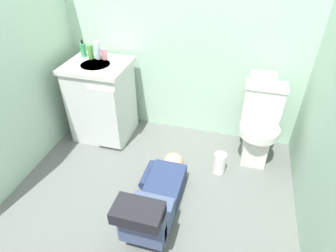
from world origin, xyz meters
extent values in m
cube|color=slate|center=(0.00, 0.00, -0.02)|extent=(2.86, 2.94, 0.04)
cube|color=#AED1B6|center=(0.00, 1.01, 1.20)|extent=(2.52, 0.08, 2.40)
cube|color=silver|center=(0.82, 0.65, 0.19)|extent=(0.22, 0.30, 0.38)
cylinder|color=silver|center=(0.82, 0.59, 0.38)|extent=(0.35, 0.35, 0.08)
cube|color=silver|center=(0.82, 0.78, 0.55)|extent=(0.34, 0.17, 0.34)
cube|color=silver|center=(0.82, 0.78, 0.73)|extent=(0.36, 0.19, 0.03)
cube|color=silver|center=(-0.75, 0.64, 0.39)|extent=(0.56, 0.48, 0.78)
cube|color=silver|center=(-0.75, 0.64, 0.80)|extent=(0.60, 0.52, 0.04)
cylinder|color=silver|center=(-0.75, 0.62, 0.79)|extent=(0.28, 0.28, 0.05)
cube|color=silver|center=(-0.60, 0.39, 0.37)|extent=(0.26, 0.03, 0.66)
cylinder|color=silver|center=(-0.75, 0.78, 0.87)|extent=(0.02, 0.02, 0.10)
cube|color=navy|center=(0.10, -0.06, 0.09)|extent=(0.29, 0.52, 0.17)
sphere|color=tan|center=(0.10, 0.27, 0.10)|extent=(0.19, 0.19, 0.19)
cube|color=#435072|center=(0.10, -0.42, 0.18)|extent=(0.31, 0.28, 0.20)
cube|color=#435072|center=(0.10, -0.56, 0.30)|extent=(0.31, 0.12, 0.32)
cube|color=black|center=(0.10, -0.60, 0.47)|extent=(0.31, 0.19, 0.09)
cylinder|color=navy|center=(-0.09, 0.10, 0.06)|extent=(0.08, 0.30, 0.08)
cube|color=silver|center=(0.77, 0.78, 0.80)|extent=(0.22, 0.11, 0.10)
cylinder|color=#358F56|center=(-0.94, 0.76, 0.89)|extent=(0.06, 0.06, 0.13)
cylinder|color=black|center=(-0.94, 0.76, 0.97)|extent=(0.02, 0.02, 0.04)
cylinder|color=#539845|center=(-0.85, 0.74, 0.89)|extent=(0.06, 0.06, 0.14)
cylinder|color=silver|center=(-0.78, 0.75, 0.91)|extent=(0.05, 0.05, 0.17)
cylinder|color=pink|center=(-0.72, 0.76, 0.87)|extent=(0.05, 0.05, 0.10)
cylinder|color=white|center=(0.52, 0.37, 0.10)|extent=(0.11, 0.11, 0.21)
camera|label=1|loc=(0.57, -1.61, 1.92)|focal=30.49mm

